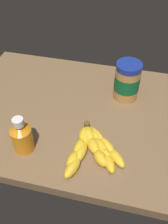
% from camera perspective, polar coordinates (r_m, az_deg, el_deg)
% --- Properties ---
extents(ground_plane, '(0.93, 0.65, 0.04)m').
position_cam_1_polar(ground_plane, '(0.97, -0.98, -0.75)').
color(ground_plane, brown).
extents(banana_bunch, '(0.19, 0.23, 0.04)m').
position_cam_1_polar(banana_bunch, '(0.83, 1.84, -7.77)').
color(banana_bunch, yellow).
rests_on(banana_bunch, ground_plane).
extents(peanut_butter_jar, '(0.10, 0.10, 0.15)m').
position_cam_1_polar(peanut_butter_jar, '(0.98, 9.57, 6.76)').
color(peanut_butter_jar, '#BF8442').
rests_on(peanut_butter_jar, ground_plane).
extents(honey_bottle, '(0.07, 0.07, 0.13)m').
position_cam_1_polar(honey_bottle, '(0.82, -13.71, -5.27)').
color(honey_bottle, orange).
rests_on(honey_bottle, ground_plane).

